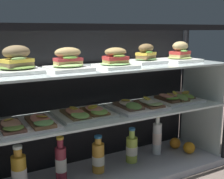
% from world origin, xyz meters
% --- Properties ---
extents(ground_plane, '(6.00, 6.00, 0.02)m').
position_xyz_m(ground_plane, '(0.00, 0.00, -0.01)').
color(ground_plane, '#63564D').
rests_on(ground_plane, ground).
extents(case_base_deck, '(1.43, 0.42, 0.04)m').
position_xyz_m(case_base_deck, '(0.00, 0.00, 0.02)').
color(case_base_deck, '#B1B5C4').
rests_on(case_base_deck, ground).
extents(case_frame, '(1.43, 0.42, 0.85)m').
position_xyz_m(case_frame, '(0.00, 0.11, 0.47)').
color(case_frame, black).
rests_on(case_frame, ground).
extents(riser_lower_tier, '(1.35, 0.35, 0.34)m').
position_xyz_m(riser_lower_tier, '(0.00, 0.00, 0.21)').
color(riser_lower_tier, silver).
rests_on(riser_lower_tier, case_base_deck).
extents(shelf_lower_glass, '(1.37, 0.37, 0.01)m').
position_xyz_m(shelf_lower_glass, '(0.00, 0.00, 0.38)').
color(shelf_lower_glass, silver).
rests_on(shelf_lower_glass, riser_lower_tier).
extents(riser_upper_tier, '(1.35, 0.35, 0.24)m').
position_xyz_m(riser_upper_tier, '(0.00, 0.00, 0.50)').
color(riser_upper_tier, silver).
rests_on(riser_upper_tier, shelf_lower_glass).
extents(shelf_upper_glass, '(1.37, 0.37, 0.01)m').
position_xyz_m(shelf_upper_glass, '(0.00, 0.00, 0.63)').
color(shelf_upper_glass, silver).
rests_on(shelf_upper_glass, riser_upper_tier).
extents(plated_roll_sandwich_far_left, '(0.21, 0.21, 0.12)m').
position_xyz_m(plated_roll_sandwich_far_left, '(-0.48, 0.02, 0.68)').
color(plated_roll_sandwich_far_left, white).
rests_on(plated_roll_sandwich_far_left, shelf_upper_glass).
extents(plated_roll_sandwich_mid_right, '(0.20, 0.20, 0.11)m').
position_xyz_m(plated_roll_sandwich_mid_right, '(-0.25, -0.02, 0.67)').
color(plated_roll_sandwich_mid_right, white).
rests_on(plated_roll_sandwich_mid_right, shelf_upper_glass).
extents(plated_roll_sandwich_center, '(0.19, 0.19, 0.10)m').
position_xyz_m(plated_roll_sandwich_center, '(-0.00, -0.04, 0.67)').
color(plated_roll_sandwich_center, white).
rests_on(plated_roll_sandwich_center, shelf_upper_glass).
extents(plated_roll_sandwich_left_of_center, '(0.19, 0.19, 0.11)m').
position_xyz_m(plated_roll_sandwich_left_of_center, '(0.26, 0.05, 0.67)').
color(plated_roll_sandwich_left_of_center, white).
rests_on(plated_roll_sandwich_left_of_center, shelf_upper_glass).
extents(plated_roll_sandwich_near_left_corner, '(0.20, 0.20, 0.12)m').
position_xyz_m(plated_roll_sandwich_near_left_corner, '(0.49, 0.03, 0.68)').
color(plated_roll_sandwich_near_left_corner, white).
rests_on(plated_roll_sandwich_near_left_corner, shelf_upper_glass).
extents(open_sandwich_tray_center, '(0.28, 0.27, 0.06)m').
position_xyz_m(open_sandwich_tray_center, '(-0.47, -0.04, 0.41)').
color(open_sandwich_tray_center, white).
rests_on(open_sandwich_tray_center, shelf_lower_glass).
extents(open_sandwich_tray_far_left, '(0.28, 0.27, 0.05)m').
position_xyz_m(open_sandwich_tray_far_left, '(-0.16, -0.00, 0.40)').
color(open_sandwich_tray_far_left, white).
rests_on(open_sandwich_tray_far_left, shelf_lower_glass).
extents(open_sandwich_tray_far_right, '(0.28, 0.26, 0.06)m').
position_xyz_m(open_sandwich_tray_far_right, '(0.16, -0.02, 0.41)').
color(open_sandwich_tray_far_right, white).
rests_on(open_sandwich_tray_far_right, shelf_lower_glass).
extents(open_sandwich_tray_mid_left, '(0.28, 0.26, 0.06)m').
position_xyz_m(open_sandwich_tray_mid_left, '(0.46, 0.01, 0.41)').
color(open_sandwich_tray_mid_left, white).
rests_on(open_sandwich_tray_mid_left, shelf_lower_glass).
extents(juice_bottle_back_right, '(0.07, 0.07, 0.24)m').
position_xyz_m(juice_bottle_back_right, '(-0.50, 0.03, 0.14)').
color(juice_bottle_back_right, gold).
rests_on(juice_bottle_back_right, case_base_deck).
extents(juice_bottle_front_middle, '(0.06, 0.06, 0.24)m').
position_xyz_m(juice_bottle_front_middle, '(-0.29, 0.04, 0.14)').
color(juice_bottle_front_middle, maroon).
rests_on(juice_bottle_front_middle, case_base_deck).
extents(juice_bottle_front_left_end, '(0.07, 0.07, 0.21)m').
position_xyz_m(juice_bottle_front_left_end, '(-0.07, 0.02, 0.13)').
color(juice_bottle_front_left_end, gold).
rests_on(juice_bottle_front_left_end, case_base_deck).
extents(juice_bottle_front_fourth, '(0.07, 0.07, 0.21)m').
position_xyz_m(juice_bottle_front_fourth, '(0.16, 0.04, 0.12)').
color(juice_bottle_front_fourth, '#BDD74D').
rests_on(juice_bottle_front_fourth, case_base_deck).
extents(juice_bottle_back_center, '(0.06, 0.06, 0.25)m').
position_xyz_m(juice_bottle_back_center, '(0.36, 0.06, 0.15)').
color(juice_bottle_back_center, white).
rests_on(juice_bottle_back_center, case_base_deck).
extents(orange_fruit_beside_bottles, '(0.07, 0.07, 0.07)m').
position_xyz_m(orange_fruit_beside_bottles, '(0.52, 0.07, 0.08)').
color(orange_fruit_beside_bottles, orange).
rests_on(orange_fruit_beside_bottles, case_base_deck).
extents(orange_fruit_near_left_post, '(0.08, 0.08, 0.08)m').
position_xyz_m(orange_fruit_near_left_post, '(0.55, -0.04, 0.08)').
color(orange_fruit_near_left_post, orange).
rests_on(orange_fruit_near_left_post, case_base_deck).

